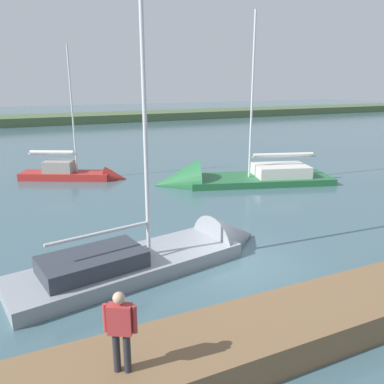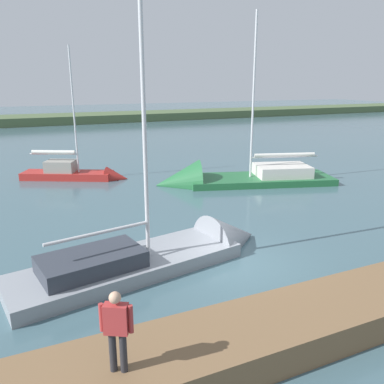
# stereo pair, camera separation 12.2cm
# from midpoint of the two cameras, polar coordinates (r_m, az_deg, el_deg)

# --- Properties ---
(ground_plane) EXTENTS (200.00, 200.00, 0.00)m
(ground_plane) POSITION_cam_midpoint_polar(r_m,az_deg,el_deg) (13.93, 6.25, -10.26)
(ground_plane) COLOR #42606B
(far_shoreline) EXTENTS (180.00, 8.00, 2.40)m
(far_shoreline) POSITION_cam_midpoint_polar(r_m,az_deg,el_deg) (63.82, -18.97, 9.46)
(far_shoreline) COLOR #4C603D
(far_shoreline) RESTS_ON ground_plane
(dock_pier) EXTENTS (23.67, 2.11, 0.77)m
(dock_pier) POSITION_cam_midpoint_polar(r_m,az_deg,el_deg) (10.86, 18.09, -16.78)
(dock_pier) COLOR brown
(dock_pier) RESTS_ON ground_plane
(sailboat_inner_slip) EXTENTS (11.32, 6.01, 11.39)m
(sailboat_inner_slip) POSITION_cam_midpoint_polar(r_m,az_deg,el_deg) (24.24, 4.12, 1.52)
(sailboat_inner_slip) COLOR #236638
(sailboat_inner_slip) RESTS_ON ground_plane
(sailboat_far_left) EXTENTS (6.75, 4.44, 8.90)m
(sailboat_far_left) POSITION_cam_midpoint_polar(r_m,az_deg,el_deg) (26.43, -16.39, 2.25)
(sailboat_far_left) COLOR #B22823
(sailboat_far_left) RESTS_ON ground_plane
(sailboat_mid_channel) EXTENTS (9.60, 3.99, 10.03)m
(sailboat_mid_channel) POSITION_cam_midpoint_polar(r_m,az_deg,el_deg) (14.06, -2.95, -9.06)
(sailboat_mid_channel) COLOR gray
(sailboat_mid_channel) RESTS_ON ground_plane
(person_on_dock) EXTENTS (0.57, 0.42, 1.68)m
(person_on_dock) POSITION_cam_midpoint_polar(r_m,az_deg,el_deg) (7.76, -10.83, -18.69)
(person_on_dock) COLOR #28282D
(person_on_dock) RESTS_ON dock_pier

